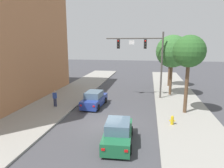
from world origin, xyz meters
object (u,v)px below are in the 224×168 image
car_following_green (118,133)px  street_tree_second (172,52)px  fire_hydrant (172,120)px  car_lead_blue (94,99)px  pedestrian_sidewalk_left_walker (55,98)px  street_tree_third (171,50)px  street_tree_nearest (189,52)px  traffic_signal_mast (146,53)px

car_following_green → street_tree_second: 14.70m
fire_hydrant → car_lead_blue: bearing=152.4°
pedestrian_sidewalk_left_walker → street_tree_third: (12.19, 12.42, 4.43)m
car_following_green → pedestrian_sidewalk_left_walker: pedestrian_sidewalk_left_walker is taller
street_tree_nearest → street_tree_second: (-0.71, 6.53, -0.24)m
fire_hydrant → pedestrian_sidewalk_left_walker: bearing=166.7°
street_tree_nearest → car_lead_blue: bearing=175.3°
fire_hydrant → traffic_signal_mast: bearing=106.6°
car_lead_blue → car_following_green: 8.20m
street_tree_second → fire_hydrant: bearing=-94.4°
traffic_signal_mast → car_lead_blue: size_ratio=1.74×
car_following_green → street_tree_second: bearing=71.1°
traffic_signal_mast → fire_hydrant: bearing=-73.4°
street_tree_nearest → fire_hydrant: bearing=-114.8°
fire_hydrant → street_tree_third: 15.89m
street_tree_nearest → street_tree_third: 11.93m
traffic_signal_mast → car_following_green: traffic_signal_mast is taller
fire_hydrant → street_tree_third: street_tree_third is taller
car_following_green → street_tree_nearest: (5.22, 6.64, 4.95)m
street_tree_third → car_following_green: bearing=-104.6°
car_lead_blue → pedestrian_sidewalk_left_walker: 3.96m
street_tree_nearest → street_tree_second: 6.57m
car_lead_blue → street_tree_nearest: size_ratio=0.62×
street_tree_third → traffic_signal_mast: bearing=-115.2°
traffic_signal_mast → pedestrian_sidewalk_left_walker: traffic_signal_mast is taller
car_lead_blue → car_following_green: bearing=-63.9°
traffic_signal_mast → car_following_green: bearing=-97.2°
pedestrian_sidewalk_left_walker → street_tree_second: (11.88, 7.02, 4.37)m
street_tree_second → street_tree_nearest: bearing=-83.8°
traffic_signal_mast → street_tree_third: traffic_signal_mast is taller
car_lead_blue → street_tree_third: street_tree_third is taller
car_lead_blue → pedestrian_sidewalk_left_walker: size_ratio=2.64×
pedestrian_sidewalk_left_walker → street_tree_nearest: 13.42m
car_lead_blue → street_tree_second: street_tree_second is taller
fire_hydrant → street_tree_second: size_ratio=0.10×
street_tree_second → car_lead_blue: bearing=-144.5°
traffic_signal_mast → street_tree_nearest: 6.07m
street_tree_nearest → traffic_signal_mast: bearing=128.8°
traffic_signal_mast → fire_hydrant: 9.52m
pedestrian_sidewalk_left_walker → fire_hydrant: pedestrian_sidewalk_left_walker is taller
car_following_green → street_tree_third: 19.77m
street_tree_third → street_tree_second: bearing=-93.2°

